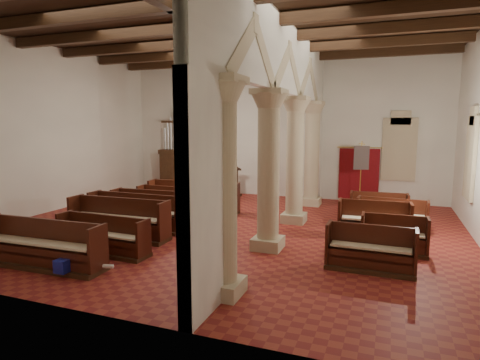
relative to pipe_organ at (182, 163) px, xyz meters
name	(u,v)px	position (x,y,z in m)	size (l,w,h in m)	color
floor	(226,228)	(4.50, -5.50, -1.37)	(14.00, 14.00, 0.00)	maroon
ceiling	(225,27)	(4.50, -5.50, 4.63)	(14.00, 14.00, 0.00)	black
wall_back	(278,129)	(4.50, 0.50, 1.63)	(14.00, 0.02, 6.00)	beige
wall_front	(82,138)	(4.50, -11.50, 1.63)	(14.00, 0.02, 6.00)	beige
wall_left	(46,130)	(-2.50, -5.50, 1.63)	(0.02, 12.00, 6.00)	beige
ceiling_beams	(225,33)	(4.50, -5.50, 4.45)	(13.80, 11.80, 0.30)	#3D2613
arcade	(284,112)	(6.30, -5.50, 2.19)	(0.90, 11.90, 6.00)	tan
window_right_b	(472,158)	(11.48, -3.00, 0.83)	(0.03, 1.00, 2.20)	#2C654C
window_back	(399,149)	(9.50, 0.48, 0.83)	(1.00, 0.03, 2.20)	#2C654C
pipe_organ	(182,163)	(0.00, 0.00, 0.00)	(2.10, 0.85, 4.40)	#3D2613
lectern	(234,184)	(2.77, -0.32, -0.80)	(0.60, 0.61, 1.38)	#381D11
dossal_curtain	(359,174)	(8.00, 0.42, -0.21)	(1.80, 0.07, 2.17)	maroon
processional_banner	(360,186)	(8.15, -0.76, -0.55)	(0.56, 0.71, 2.57)	#3D2613
hymnal_box_a	(62,266)	(2.77, -10.39, -1.13)	(0.28, 0.22, 0.28)	navy
hymnal_box_b	(131,235)	(2.81, -8.02, -1.09)	(0.36, 0.30, 0.36)	navy
hymnal_box_c	(216,231)	(4.77, -6.83, -1.09)	(0.37, 0.30, 0.37)	#191595
tube_heater_a	(94,266)	(3.24, -9.96, -1.21)	(0.09, 0.09, 0.87)	silver
tube_heater_b	(82,244)	(1.84, -8.77, -1.21)	(0.10, 0.10, 1.02)	white
nave_pew_0	(41,252)	(1.86, -10.06, -1.02)	(3.20, 0.81, 1.07)	#3D2613
nave_pew_1	(103,241)	(2.54, -8.81, -1.06)	(2.54, 0.72, 0.95)	#3D2613
nave_pew_2	(119,225)	(2.07, -7.55, -0.99)	(3.02, 0.85, 1.14)	#3D2613
nave_pew_3	(136,217)	(1.91, -6.50, -1.02)	(3.20, 0.73, 1.08)	#3D2613
nave_pew_4	(152,212)	(1.94, -5.67, -1.02)	(2.79, 0.82, 1.06)	#3D2613
nave_pew_5	(170,205)	(1.89, -4.40, -1.04)	(2.50, 0.72, 0.98)	#3D2613
nave_pew_6	(193,202)	(2.45, -3.70, -1.01)	(3.47, 0.97, 1.11)	#3D2613
aisle_pew_0	(370,255)	(8.86, -7.68, -1.03)	(1.92, 0.71, 1.00)	#3D2613
aisle_pew_1	(394,240)	(9.36, -6.22, -1.05)	(1.60, 0.64, 0.96)	#3D2613
aisle_pew_2	(374,227)	(8.84, -5.14, -1.00)	(1.99, 0.81, 1.08)	#3D2613
aisle_pew_3	(391,221)	(9.31, -4.10, -1.04)	(2.06, 0.79, 1.00)	#3D2613
aisle_pew_4	(378,213)	(8.91, -3.24, -1.03)	(1.83, 0.76, 1.01)	#3D2613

